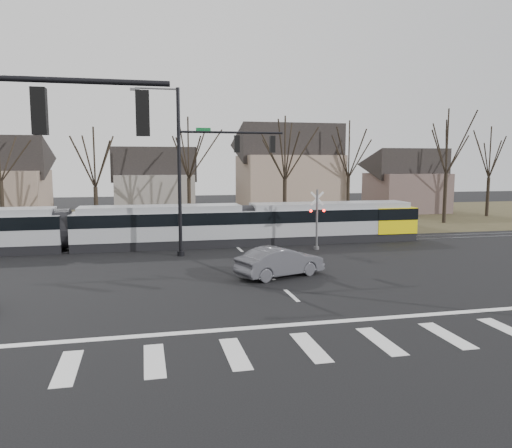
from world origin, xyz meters
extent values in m
plane|color=black|center=(0.00, 0.00, 0.00)|extent=(140.00, 140.00, 0.00)
cube|color=#38331E|center=(0.00, 32.00, 0.01)|extent=(140.00, 28.00, 0.01)
cube|color=silver|center=(-8.40, -4.00, 0.01)|extent=(0.60, 2.60, 0.01)
cube|color=silver|center=(-6.00, -4.00, 0.01)|extent=(0.60, 2.60, 0.01)
cube|color=silver|center=(-3.60, -4.00, 0.01)|extent=(0.60, 2.60, 0.01)
cube|color=silver|center=(-1.20, -4.00, 0.01)|extent=(0.60, 2.60, 0.01)
cube|color=silver|center=(1.20, -4.00, 0.01)|extent=(0.60, 2.60, 0.01)
cube|color=silver|center=(3.60, -4.00, 0.01)|extent=(0.60, 2.60, 0.01)
cube|color=silver|center=(6.00, -4.00, 0.01)|extent=(0.60, 2.60, 0.01)
cube|color=silver|center=(0.00, -1.80, 0.01)|extent=(28.00, 0.35, 0.01)
cube|color=silver|center=(0.00, 2.00, 0.01)|extent=(0.18, 2.00, 0.01)
cube|color=silver|center=(0.00, 6.00, 0.01)|extent=(0.18, 2.00, 0.01)
cube|color=silver|center=(0.00, 10.00, 0.01)|extent=(0.18, 2.00, 0.01)
cube|color=silver|center=(0.00, 14.00, 0.01)|extent=(0.18, 2.00, 0.01)
cube|color=silver|center=(0.00, 18.00, 0.01)|extent=(0.18, 2.00, 0.01)
cube|color=silver|center=(0.00, 22.00, 0.01)|extent=(0.18, 2.00, 0.01)
cube|color=silver|center=(0.00, 26.00, 0.01)|extent=(0.18, 2.00, 0.01)
cube|color=silver|center=(0.00, 30.00, 0.01)|extent=(0.18, 2.00, 0.01)
cube|color=#59595E|center=(0.00, 15.10, 0.03)|extent=(90.00, 0.12, 0.06)
cube|color=#59595E|center=(0.00, 16.50, 0.03)|extent=(90.00, 0.12, 0.06)
cube|color=gray|center=(-5.02, 16.00, 1.42)|extent=(11.69, 2.73, 2.84)
cube|color=black|center=(-5.02, 16.00, 2.00)|extent=(11.71, 2.77, 0.83)
cube|color=gray|center=(7.15, 16.00, 1.42)|extent=(12.67, 2.73, 2.84)
cube|color=black|center=(7.15, 16.00, 2.00)|extent=(12.69, 2.77, 0.83)
cube|color=yellow|center=(11.93, 16.00, 1.51)|extent=(3.12, 2.79, 1.90)
imported|color=#48484E|center=(0.50, 5.67, 0.76)|extent=(4.64, 5.66, 1.52)
cylinder|color=black|center=(-8.75, -6.00, 7.60)|extent=(6.50, 0.14, 0.14)
cube|color=black|center=(-8.43, -6.00, 6.90)|extent=(0.32, 0.32, 1.05)
sphere|color=#FF0C07|center=(-8.43, -6.00, 7.23)|extent=(0.22, 0.22, 0.22)
cube|color=black|center=(-6.15, -6.00, 6.90)|extent=(0.32, 0.32, 1.05)
sphere|color=#FF0C07|center=(-6.15, -6.00, 7.23)|extent=(0.22, 0.22, 0.22)
cylinder|color=black|center=(-4.00, 12.50, 5.10)|extent=(0.22, 0.22, 10.20)
cylinder|color=black|center=(-4.00, 12.50, 0.15)|extent=(0.44, 0.44, 0.30)
cylinder|color=black|center=(-0.75, 12.50, 7.60)|extent=(6.50, 0.14, 0.14)
cube|color=#0C5926|center=(-2.50, 12.50, 7.75)|extent=(0.90, 0.03, 0.22)
cube|color=black|center=(-0.42, 12.50, 6.90)|extent=(0.32, 0.32, 1.05)
sphere|color=#FF0C07|center=(-0.42, 12.50, 7.23)|extent=(0.22, 0.22, 0.22)
cube|color=black|center=(1.85, 12.50, 6.90)|extent=(0.32, 0.32, 1.05)
sphere|color=#FF0C07|center=(1.85, 12.50, 7.23)|extent=(0.22, 0.22, 0.22)
cube|color=#59595B|center=(-6.50, 12.50, 10.02)|extent=(0.55, 0.22, 0.14)
cylinder|color=#59595B|center=(5.00, 12.80, 2.00)|extent=(0.14, 0.14, 4.00)
cylinder|color=#59595B|center=(5.00, 12.80, 0.10)|extent=(0.36, 0.36, 0.20)
cube|color=silver|center=(5.00, 12.80, 3.40)|extent=(0.95, 0.04, 0.95)
cube|color=silver|center=(5.00, 12.80, 3.40)|extent=(0.95, 0.04, 0.95)
cube|color=black|center=(5.00, 12.80, 2.60)|extent=(1.00, 0.10, 0.12)
sphere|color=#FF0C07|center=(4.55, 12.72, 2.60)|extent=(0.18, 0.18, 0.18)
sphere|color=#FF0C07|center=(5.45, 12.72, 2.60)|extent=(0.18, 0.18, 0.18)
cube|color=slate|center=(-5.00, 36.00, 2.25)|extent=(8.00, 7.00, 4.50)
cube|color=#836E5F|center=(9.00, 33.00, 3.25)|extent=(10.00, 8.00, 6.50)
cube|color=brown|center=(24.00, 35.00, 2.25)|extent=(8.00, 7.00, 4.50)
camera|label=1|loc=(-6.19, -18.28, 5.75)|focal=35.00mm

